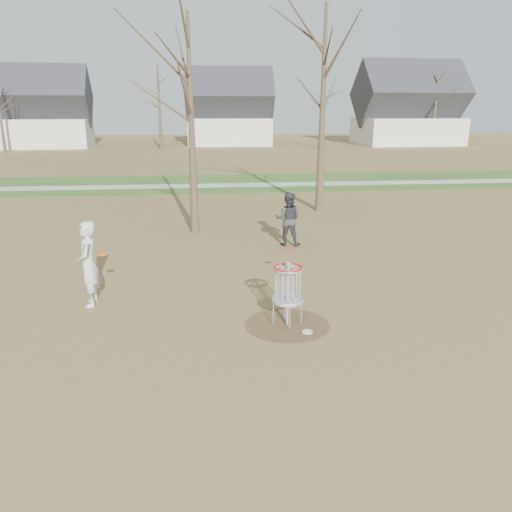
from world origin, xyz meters
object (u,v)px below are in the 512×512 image
at_px(player_standing, 88,264).
at_px(player_throwing, 288,219).
at_px(disc_golf_basket, 288,284).
at_px(disc_grounded, 307,332).

bearing_deg(player_standing, player_throwing, 125.89).
bearing_deg(disc_golf_basket, player_standing, 159.46).
relative_size(player_throwing, disc_grounded, 8.12).
distance_m(player_standing, player_throwing, 7.20).
relative_size(player_standing, player_throwing, 1.11).
xyz_separation_m(player_throwing, disc_grounded, (-0.76, -6.76, -0.87)).
height_order(player_standing, disc_grounded, player_standing).
bearing_deg(disc_golf_basket, disc_grounded, -50.85).
bearing_deg(player_standing, disc_golf_basket, 64.51).
bearing_deg(disc_golf_basket, player_throwing, 80.13).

